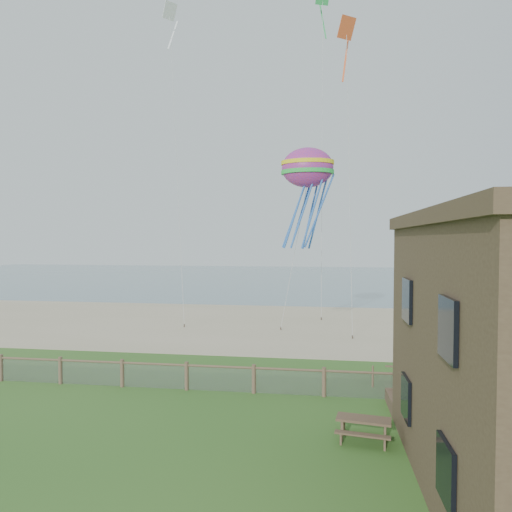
% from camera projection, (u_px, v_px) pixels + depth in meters
% --- Properties ---
extents(ground, '(160.00, 160.00, 0.00)m').
position_uv_depth(ground, '(225.00, 459.00, 13.75)').
color(ground, '#2F5C1F').
rests_on(ground, ground).
extents(sand_beach, '(72.00, 20.00, 0.02)m').
position_uv_depth(sand_beach, '(284.00, 325.00, 35.51)').
color(sand_beach, tan).
rests_on(sand_beach, ground).
extents(ocean, '(160.00, 68.00, 0.02)m').
position_uv_depth(ocean, '(305.00, 278.00, 79.03)').
color(ocean, slate).
rests_on(ocean, ground).
extents(chainlink_fence, '(36.20, 0.20, 1.25)m').
position_uv_depth(chainlink_fence, '(254.00, 381.00, 19.67)').
color(chainlink_fence, brown).
rests_on(chainlink_fence, ground).
extents(picnic_table, '(1.94, 1.58, 0.74)m').
position_uv_depth(picnic_table, '(364.00, 430.00, 15.01)').
color(picnic_table, brown).
rests_on(picnic_table, ground).
extents(octopus_kite, '(4.03, 3.36, 7.14)m').
position_uv_depth(octopus_kite, '(307.00, 196.00, 29.91)').
color(octopus_kite, '#F63926').
extents(kite_white, '(2.05, 1.95, 2.74)m').
position_uv_depth(kite_white, '(170.00, 24.00, 29.80)').
color(kite_white, white).
extents(kite_red, '(2.07, 2.24, 3.00)m').
position_uv_depth(kite_red, '(346.00, 44.00, 26.03)').
color(kite_red, '#F05C2A').
extents(kite_green, '(1.79, 2.21, 3.03)m').
position_uv_depth(kite_green, '(323.00, 9.00, 32.87)').
color(kite_green, green).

